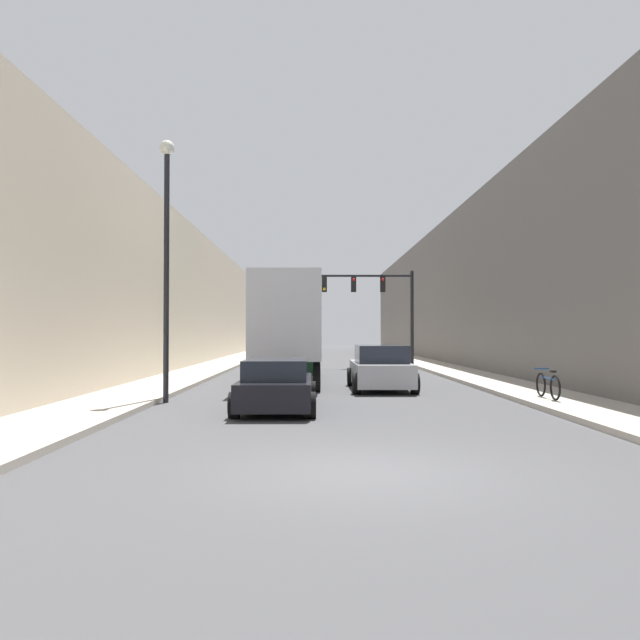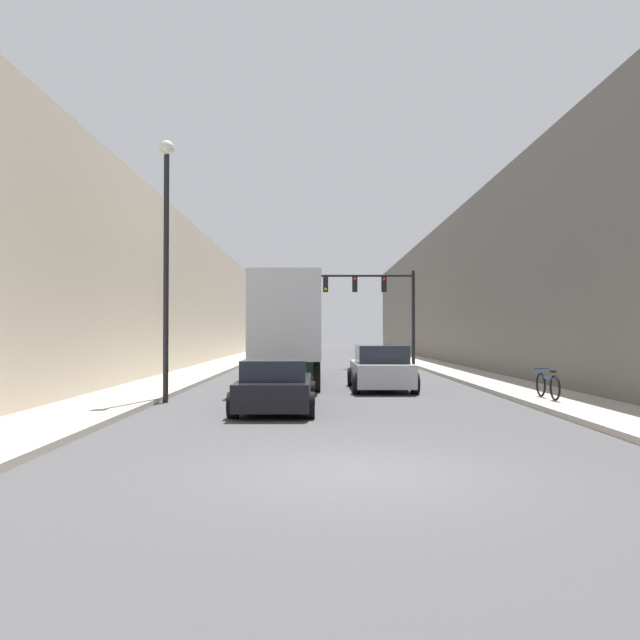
# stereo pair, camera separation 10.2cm
# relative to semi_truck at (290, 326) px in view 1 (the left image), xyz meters

# --- Properties ---
(ground_plane) EXTENTS (200.00, 200.00, 0.00)m
(ground_plane) POSITION_rel_semi_truck_xyz_m (1.72, -17.09, -2.33)
(ground_plane) COLOR #424244
(sidewalk_right) EXTENTS (2.56, 80.00, 0.15)m
(sidewalk_right) POSITION_rel_semi_truck_xyz_m (8.24, 12.91, -2.26)
(sidewalk_right) COLOR #B2A899
(sidewalk_right) RESTS_ON ground
(sidewalk_left) EXTENTS (2.56, 80.00, 0.15)m
(sidewalk_left) POSITION_rel_semi_truck_xyz_m (-4.80, 12.91, -2.26)
(sidewalk_left) COLOR #B2A899
(sidewalk_left) RESTS_ON ground
(building_right) EXTENTS (6.00, 80.00, 9.48)m
(building_right) POSITION_rel_semi_truck_xyz_m (12.52, 12.91, 2.41)
(building_right) COLOR #66605B
(building_right) RESTS_ON ground
(building_left) EXTENTS (6.00, 80.00, 8.37)m
(building_left) POSITION_rel_semi_truck_xyz_m (-9.08, 12.91, 1.85)
(building_left) COLOR beige
(building_left) RESTS_ON ground
(semi_truck) EXTENTS (2.49, 12.05, 4.21)m
(semi_truck) POSITION_rel_semi_truck_xyz_m (0.00, 0.00, 0.00)
(semi_truck) COLOR silver
(semi_truck) RESTS_ON ground
(sedan_car) EXTENTS (2.09, 4.58, 1.36)m
(sedan_car) POSITION_rel_semi_truck_xyz_m (0.00, -9.68, -1.68)
(sedan_car) COLOR black
(sedan_car) RESTS_ON ground
(suv_car) EXTENTS (2.22, 4.58, 1.61)m
(suv_car) POSITION_rel_semi_truck_xyz_m (3.41, -3.76, -1.57)
(suv_car) COLOR #B7B7BC
(suv_car) RESTS_ON ground
(traffic_signal_gantry) EXTENTS (7.03, 0.35, 5.73)m
(traffic_signal_gantry) POSITION_rel_semi_truck_xyz_m (4.82, 10.51, 1.82)
(traffic_signal_gantry) COLOR black
(traffic_signal_gantry) RESTS_ON ground
(street_lamp) EXTENTS (0.44, 0.44, 7.78)m
(street_lamp) POSITION_rel_semi_truck_xyz_m (-3.37, -7.87, 2.57)
(street_lamp) COLOR black
(street_lamp) RESTS_ON ground
(parked_bicycle) EXTENTS (0.44, 1.83, 0.86)m
(parked_bicycle) POSITION_rel_semi_truck_xyz_m (7.78, -8.28, -1.80)
(parked_bicycle) COLOR black
(parked_bicycle) RESTS_ON sidewalk_right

